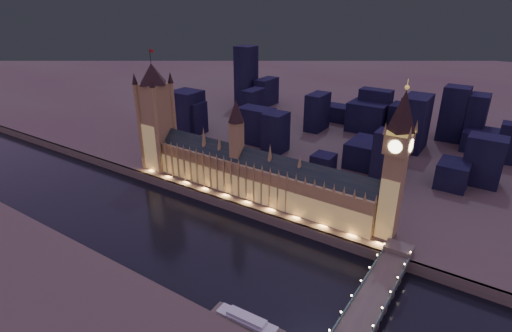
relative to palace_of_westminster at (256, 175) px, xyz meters
The scene contains 9 objects.
ground_plane 67.14m from the palace_of_westminster, 90.48° to the right, with size 2000.00×2000.00×0.00m, color black.
north_bank 458.81m from the palace_of_westminster, 90.06° to the left, with size 2000.00×960.00×8.00m, color #4D3338.
embankment_wall 30.51m from the palace_of_westminster, 91.43° to the right, with size 2000.00×2.50×8.00m, color #505245.
palace_of_westminster is the anchor object (origin of this frame).
victoria_tower 116.27m from the palace_of_westminster, behind, with size 31.68×31.68×110.27m.
elizabeth_tower 115.31m from the palace_of_westminster, ahead, with size 18.00×18.00×107.88m.
westminster_bridge 139.01m from the palace_of_westminster, 28.30° to the right, with size 17.34×113.00×15.90m.
river_boat 134.17m from the palace_of_westminster, 58.71° to the right, with size 42.86×11.69×4.50m.
city_backdrop 186.87m from the palace_of_westminster, 79.74° to the left, with size 453.34×215.63×85.82m.
Camera 1 is at (163.11, -184.16, 161.74)m, focal length 28.00 mm.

